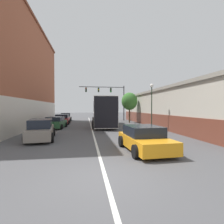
% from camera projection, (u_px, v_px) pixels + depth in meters
% --- Properties ---
extents(ground_plane, '(160.00, 160.00, 0.00)m').
position_uv_depth(ground_plane, '(105.00, 176.00, 5.92)').
color(ground_plane, '#4C4C4F').
extents(lane_center_line, '(0.14, 41.55, 0.01)m').
position_uv_depth(lane_center_line, '(91.00, 128.00, 20.53)').
color(lane_center_line, silver).
rests_on(lane_center_line, ground_plane).
extents(building_left_brick, '(7.12, 23.47, 12.88)m').
position_uv_depth(building_left_brick, '(8.00, 73.00, 20.91)').
color(building_left_brick, '#995138').
rests_on(building_left_brick, ground_plane).
extents(building_right_storefront, '(8.87, 27.88, 4.57)m').
position_uv_depth(building_right_storefront, '(182.00, 107.00, 22.77)').
color(building_right_storefront, '#B7B2A3').
rests_on(building_right_storefront, ground_plane).
extents(bus, '(3.14, 10.32, 3.57)m').
position_uv_depth(bus, '(103.00, 110.00, 22.50)').
color(bus, silver).
rests_on(bus, ground_plane).
extents(hatchback_foreground, '(2.37, 4.18, 1.33)m').
position_uv_depth(hatchback_foreground, '(144.00, 139.00, 9.49)').
color(hatchback_foreground, orange).
rests_on(hatchback_foreground, ground_plane).
extents(parked_car_left_near, '(2.37, 4.13, 1.32)m').
position_uv_depth(parked_car_left_near, '(56.00, 123.00, 19.96)').
color(parked_car_left_near, '#285633').
rests_on(parked_car_left_near, ground_plane).
extents(parked_car_left_mid, '(2.36, 4.85, 1.51)m').
position_uv_depth(parked_car_left_mid, '(41.00, 130.00, 12.83)').
color(parked_car_left_mid, slate).
rests_on(parked_car_left_mid, ground_plane).
extents(parked_car_left_far, '(2.08, 4.32, 1.41)m').
position_uv_depth(parked_car_left_far, '(66.00, 117.00, 31.31)').
color(parked_car_left_far, silver).
rests_on(parked_car_left_far, ground_plane).
extents(parked_car_left_distant, '(2.20, 4.02, 1.40)m').
position_uv_depth(parked_car_left_distant, '(62.00, 119.00, 25.14)').
color(parked_car_left_distant, red).
rests_on(parked_car_left_distant, ground_plane).
extents(traffic_signal_gantry, '(8.17, 0.36, 6.37)m').
position_uv_depth(traffic_signal_gantry, '(109.00, 94.00, 31.57)').
color(traffic_signal_gantry, '#333338').
rests_on(traffic_signal_gantry, ground_plane).
extents(street_lamp, '(0.37, 0.37, 4.75)m').
position_uv_depth(street_lamp, '(152.00, 101.00, 17.49)').
color(street_lamp, '#233323').
rests_on(street_lamp, ground_plane).
extents(street_tree_near, '(2.48, 2.23, 4.72)m').
position_uv_depth(street_tree_near, '(129.00, 101.00, 27.22)').
color(street_tree_near, '#4C3823').
rests_on(street_tree_near, ground_plane).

